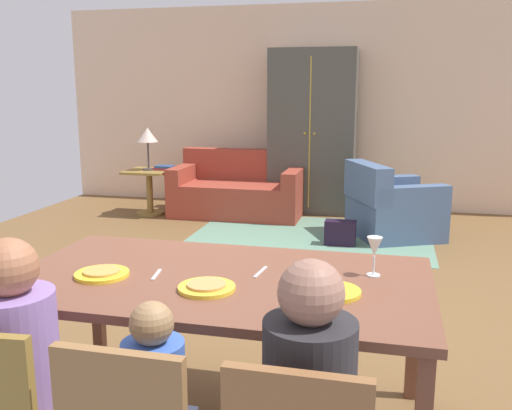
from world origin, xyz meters
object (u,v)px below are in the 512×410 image
(armoire, at_px, (313,132))
(book_lower, at_px, (162,169))
(dining_table, at_px, (219,289))
(plate_near_child, at_px, (207,288))
(couch, at_px, (239,191))
(armchair, at_px, (391,208))
(plate_near_man, at_px, (102,274))
(table_lamp, at_px, (148,136))
(plate_near_woman, at_px, (332,292))
(person_man, at_px, (26,390))
(handbag, at_px, (340,233))
(side_table, at_px, (149,186))
(wine_glass, at_px, (374,248))
(book_upper, at_px, (165,167))

(armoire, height_order, book_lower, armoire)
(dining_table, relative_size, plate_near_child, 7.74)
(couch, xyz_separation_m, book_lower, (-0.96, -0.21, 0.29))
(couch, xyz_separation_m, armchair, (1.91, -0.68, 0.01))
(plate_near_man, bearing_deg, table_lamp, 111.50)
(plate_near_woman, distance_m, person_man, 1.26)
(person_man, height_order, handbag, person_man)
(person_man, height_order, side_table, person_man)
(wine_glass, bearing_deg, book_upper, 123.70)
(table_lamp, bearing_deg, side_table, -90.00)
(dining_table, xyz_separation_m, plate_near_child, (0.00, -0.18, 0.07))
(side_table, height_order, book_lower, book_lower)
(couch, distance_m, book_upper, 1.00)
(armoire, xyz_separation_m, table_lamp, (-2.01, -0.70, -0.04))
(side_table, height_order, table_lamp, table_lamp)
(armchair, bearing_deg, plate_near_woman, -93.52)
(couch, relative_size, handbag, 5.12)
(table_lamp, height_order, handbag, table_lamp)
(book_upper, bearing_deg, wine_glass, -56.30)
(couch, bearing_deg, book_lower, -167.88)
(book_lower, bearing_deg, plate_near_child, -64.93)
(book_upper, bearing_deg, plate_near_child, -65.35)
(dining_table, distance_m, side_table, 4.84)
(table_lamp, distance_m, book_lower, 0.45)
(wine_glass, bearing_deg, couch, 112.90)
(plate_near_child, relative_size, handbag, 0.78)
(couch, height_order, handbag, couch)
(plate_near_man, distance_m, side_table, 4.73)
(person_man, bearing_deg, wine_glass, 36.19)
(armoire, distance_m, book_upper, 1.97)
(plate_near_man, bearing_deg, person_man, -90.31)
(plate_near_child, distance_m, side_table, 5.01)
(plate_near_man, xyz_separation_m, plate_near_woman, (1.06, 0.02, 0.00))
(plate_near_child, height_order, armoire, armoire)
(side_table, bearing_deg, person_man, -70.92)
(side_table, relative_size, book_lower, 2.64)
(plate_near_child, distance_m, handbag, 3.62)
(wine_glass, bearing_deg, book_lower, 124.09)
(couch, xyz_separation_m, table_lamp, (-1.12, -0.26, 0.70))
(couch, distance_m, book_lower, 1.03)
(plate_near_man, relative_size, couch, 0.15)
(book_lower, xyz_separation_m, handbag, (2.38, -0.95, -0.46))
(book_lower, relative_size, handbag, 0.69)
(plate_near_child, bearing_deg, handbag, 85.60)
(dining_table, bearing_deg, plate_near_child, -90.00)
(plate_near_woman, bearing_deg, armoire, 98.83)
(armoire, xyz_separation_m, side_table, (-2.01, -0.70, -0.67))
(handbag, bearing_deg, book_upper, 157.83)
(table_lamp, distance_m, handbag, 2.83)
(book_upper, xyz_separation_m, handbag, (2.34, -0.95, -0.49))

